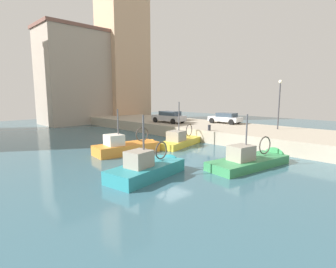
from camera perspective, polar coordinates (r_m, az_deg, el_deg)
name	(u,v)px	position (r m, az deg, el deg)	size (l,w,h in m)	color
water_surface	(170,160)	(18.88, 0.42, -5.58)	(80.00, 80.00, 0.00)	#386070
quay_wall	(249,134)	(27.96, 17.28, -0.07)	(9.00, 56.00, 1.20)	#ADA08C
fishing_boat_teal	(151,173)	(15.29, -3.73, -8.54)	(5.80, 2.69, 4.40)	teal
fishing_boat_yellow	(183,143)	(24.35, 3.23, -2.02)	(6.69, 3.09, 4.74)	gold
fishing_boat_orange	(130,151)	(21.25, -8.17, -3.74)	(6.10, 2.76, 4.39)	orange
fishing_boat_green	(253,164)	(18.17, 18.00, -6.18)	(6.97, 3.10, 4.34)	#388951
parked_car_white	(225,118)	(32.09, 12.37, 3.44)	(2.11, 3.90, 1.26)	silver
parked_car_silver	(169,117)	(32.12, 0.22, 3.78)	(2.10, 4.36, 1.42)	#B7B7BC
mooring_bollard_mid	(209,128)	(25.40, 8.95, 1.37)	(0.28, 0.28, 0.55)	#2D2D33
quay_streetlamp	(280,96)	(28.10, 23.07, 7.57)	(0.36, 0.36, 4.83)	#38383D
waterfront_building_west_mid	(76,77)	(45.12, -19.26, 11.66)	(11.16, 7.01, 14.80)	#A39384
waterfront_building_central	(123,51)	(48.59, -9.77, 17.35)	(7.69, 6.40, 24.23)	tan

